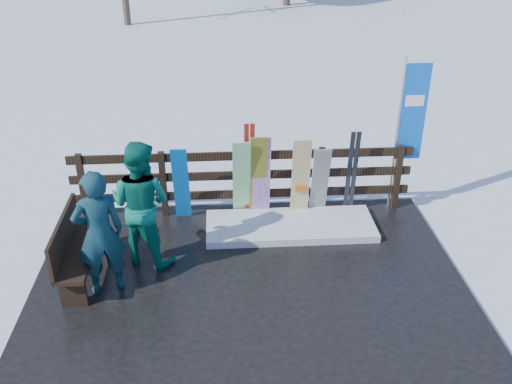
{
  "coord_description": "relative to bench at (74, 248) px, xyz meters",
  "views": [
    {
      "loc": [
        -0.34,
        -6.17,
        4.93
      ],
      "look_at": [
        0.14,
        1.0,
        1.1
      ],
      "focal_mm": 40.0,
      "sensor_mm": 36.0,
      "label": 1
    }
  ],
  "objects": [
    {
      "name": "ski_pair_b",
      "position": [
        4.17,
        1.55,
        0.24
      ],
      "size": [
        0.17,
        0.18,
        1.51
      ],
      "color": "black",
      "rests_on": "deck"
    },
    {
      "name": "snowboard_0",
      "position": [
        1.4,
        1.48,
        0.17
      ],
      "size": [
        0.26,
        0.36,
        1.37
      ],
      "primitive_type": "cube",
      "rotation": [
        0.25,
        0.0,
        0.0
      ],
      "color": "blue",
      "rests_on": "deck"
    },
    {
      "name": "snowboard_4",
      "position": [
        3.64,
        1.48,
        0.13
      ],
      "size": [
        0.28,
        0.33,
        1.28
      ],
      "primitive_type": "cube",
      "rotation": [
        0.23,
        0.0,
        0.0
      ],
      "color": "black",
      "rests_on": "deck"
    },
    {
      "name": "person_front",
      "position": [
        0.44,
        -0.28,
        0.38
      ],
      "size": [
        0.77,
        0.64,
        1.8
      ],
      "primitive_type": "imported",
      "rotation": [
        0.0,
        0.0,
        3.51
      ],
      "color": "#12494B",
      "rests_on": "deck"
    },
    {
      "name": "rental_flag",
      "position": [
        5.08,
        1.75,
        1.09
      ],
      "size": [
        0.45,
        0.04,
        2.6
      ],
      "color": "silver",
      "rests_on": "deck"
    },
    {
      "name": "snow_patch",
      "position": [
        3.13,
        1.1,
        -0.46
      ],
      "size": [
        2.69,
        1.0,
        0.12
      ],
      "primitive_type": "cube",
      "color": "white",
      "rests_on": "deck"
    },
    {
      "name": "ground",
      "position": [
        2.39,
        -0.5,
        -0.6
      ],
      "size": [
        700.0,
        700.0,
        0.0
      ],
      "primitive_type": "plane",
      "color": "white",
      "rests_on": "ground"
    },
    {
      "name": "person_back",
      "position": [
        0.9,
        0.41,
        0.42
      ],
      "size": [
        1.12,
        1.01,
        1.88
      ],
      "primitive_type": "imported",
      "rotation": [
        0.0,
        0.0,
        2.74
      ],
      "color": "#0A6957",
      "rests_on": "deck"
    },
    {
      "name": "fence",
      "position": [
        2.39,
        1.7,
        0.14
      ],
      "size": [
        5.6,
        0.1,
        1.15
      ],
      "color": "black",
      "rests_on": "deck"
    },
    {
      "name": "bench",
      "position": [
        0.0,
        0.0,
        0.0
      ],
      "size": [
        0.41,
        1.5,
        0.97
      ],
      "color": "black",
      "rests_on": "deck"
    },
    {
      "name": "snowboard_1",
      "position": [
        2.37,
        1.48,
        0.21
      ],
      "size": [
        0.28,
        0.41,
        1.46
      ],
      "primitive_type": "cube",
      "rotation": [
        0.26,
        0.0,
        0.0
      ],
      "color": "white",
      "rests_on": "deck"
    },
    {
      "name": "snowboard_5",
      "position": [
        3.32,
        1.48,
        0.19
      ],
      "size": [
        0.29,
        0.18,
        1.42
      ],
      "primitive_type": "cube",
      "rotation": [
        0.11,
        0.0,
        0.0
      ],
      "color": "silver",
      "rests_on": "deck"
    },
    {
      "name": "snowboard_2",
      "position": [
        2.64,
        1.48,
        0.24
      ],
      "size": [
        0.28,
        0.3,
        1.51
      ],
      "primitive_type": "cube",
      "rotation": [
        0.18,
        0.0,
        0.0
      ],
      "color": "yellow",
      "rests_on": "deck"
    },
    {
      "name": "deck",
      "position": [
        2.39,
        -0.5,
        -0.56
      ],
      "size": [
        6.0,
        5.0,
        0.08
      ],
      "primitive_type": "cube",
      "color": "black",
      "rests_on": "ground"
    },
    {
      "name": "snowboard_3",
      "position": [
        2.68,
        1.48,
        0.24
      ],
      "size": [
        0.29,
        0.28,
        1.51
      ],
      "primitive_type": "cube",
      "rotation": [
        0.16,
        0.0,
        0.0
      ],
      "color": "white",
      "rests_on": "deck"
    },
    {
      "name": "ski_pair_a",
      "position": [
        2.5,
        1.55,
        0.33
      ],
      "size": [
        0.17,
        0.2,
        1.69
      ],
      "color": "#A62214",
      "rests_on": "deck"
    }
  ]
}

